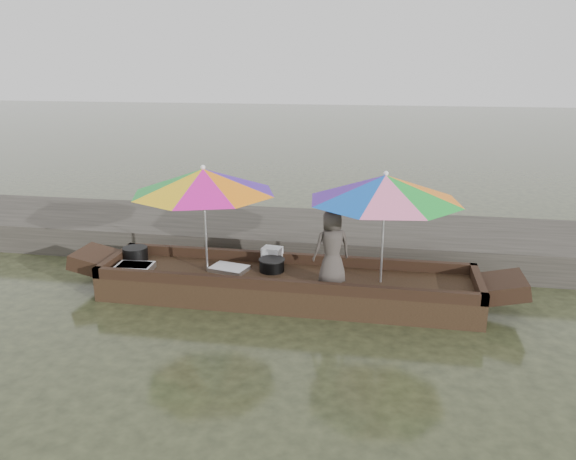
% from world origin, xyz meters
% --- Properties ---
extents(water, '(80.00, 80.00, 0.00)m').
position_xyz_m(water, '(0.00, 0.00, 0.00)').
color(water, black).
rests_on(water, ground).
extents(dock, '(22.00, 2.20, 0.50)m').
position_xyz_m(dock, '(0.00, 2.20, 0.25)').
color(dock, '#2D2B26').
rests_on(dock, ground).
extents(boat_hull, '(5.32, 1.20, 0.35)m').
position_xyz_m(boat_hull, '(0.00, 0.00, 0.17)').
color(boat_hull, black).
rests_on(boat_hull, water).
extents(cooking_pot, '(0.38, 0.38, 0.20)m').
position_xyz_m(cooking_pot, '(-2.41, 0.25, 0.45)').
color(cooking_pot, black).
rests_on(cooking_pot, boat_hull).
extents(tray_crayfish, '(0.55, 0.40, 0.09)m').
position_xyz_m(tray_crayfish, '(-2.22, -0.19, 0.39)').
color(tray_crayfish, silver).
rests_on(tray_crayfish, boat_hull).
extents(tray_scallop, '(0.59, 0.47, 0.06)m').
position_xyz_m(tray_scallop, '(-0.86, 0.05, 0.38)').
color(tray_scallop, silver).
rests_on(tray_scallop, boat_hull).
extents(charcoal_grill, '(0.36, 0.36, 0.17)m').
position_xyz_m(charcoal_grill, '(-0.25, 0.15, 0.43)').
color(charcoal_grill, black).
rests_on(charcoal_grill, boat_hull).
extents(supply_bag, '(0.31, 0.26, 0.26)m').
position_xyz_m(supply_bag, '(-0.31, 0.45, 0.48)').
color(supply_bag, silver).
rests_on(supply_bag, boat_hull).
extents(vendor, '(0.61, 0.53, 1.05)m').
position_xyz_m(vendor, '(0.65, -0.18, 0.88)').
color(vendor, '#423C37').
rests_on(vendor, boat_hull).
extents(umbrella_bow, '(2.19, 2.19, 1.55)m').
position_xyz_m(umbrella_bow, '(-1.18, 0.00, 1.12)').
color(umbrella_bow, '#4214A5').
rests_on(umbrella_bow, boat_hull).
extents(umbrella_stern, '(2.54, 2.54, 1.55)m').
position_xyz_m(umbrella_stern, '(1.32, 0.00, 1.12)').
color(umbrella_stern, orange).
rests_on(umbrella_stern, boat_hull).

